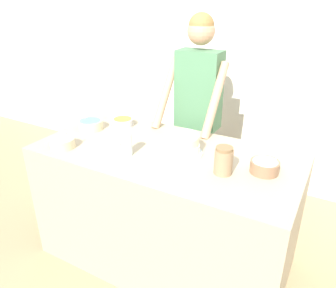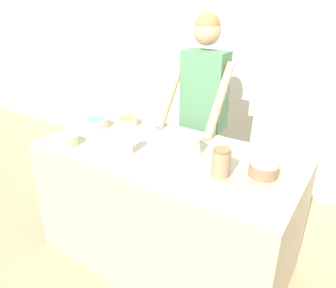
# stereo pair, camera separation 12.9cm
# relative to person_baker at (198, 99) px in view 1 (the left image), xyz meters

# --- Properties ---
(wall_back) EXTENTS (10.00, 0.05, 2.60)m
(wall_back) POSITION_rel_person_baker_xyz_m (0.07, 0.81, 0.20)
(wall_back) COLOR silver
(wall_back) RESTS_ON ground_plane
(counter) EXTENTS (1.79, 0.88, 0.92)m
(counter) POSITION_rel_person_baker_xyz_m (0.07, -0.66, -0.64)
(counter) COLOR tan
(counter) RESTS_ON ground_plane
(person_baker) EXTENTS (0.49, 0.48, 1.77)m
(person_baker) POSITION_rel_person_baker_xyz_m (0.00, 0.00, 0.00)
(person_baker) COLOR #2D2D38
(person_baker) RESTS_ON ground_plane
(cake) EXTENTS (0.28, 0.28, 0.14)m
(cake) POSITION_rel_person_baker_xyz_m (0.18, -0.64, -0.11)
(cake) COLOR silver
(cake) RESTS_ON counter
(frosting_bowl_orange) EXTENTS (0.17, 0.17, 0.06)m
(frosting_bowl_orange) POSITION_rel_person_baker_xyz_m (-0.47, -0.42, -0.14)
(frosting_bowl_orange) COLOR silver
(frosting_bowl_orange) RESTS_ON counter
(frosting_bowl_blue) EXTENTS (0.19, 0.19, 0.18)m
(frosting_bowl_blue) POSITION_rel_person_baker_xyz_m (-0.64, -0.60, -0.14)
(frosting_bowl_blue) COLOR beige
(frosting_bowl_blue) RESTS_ON counter
(frosting_bowl_pink) EXTENTS (0.17, 0.17, 0.19)m
(frosting_bowl_pink) POSITION_rel_person_baker_xyz_m (-0.58, -0.96, -0.14)
(frosting_bowl_pink) COLOR beige
(frosting_bowl_pink) RESTS_ON counter
(frosting_bowl_white) EXTENTS (0.17, 0.17, 0.14)m
(frosting_bowl_white) POSITION_rel_person_baker_xyz_m (0.72, -0.63, -0.14)
(frosting_bowl_white) COLOR #936B4C
(frosting_bowl_white) RESTS_ON counter
(drinking_glass) EXTENTS (0.07, 0.07, 0.16)m
(drinking_glass) POSITION_rel_person_baker_xyz_m (-0.13, -0.83, -0.10)
(drinking_glass) COLOR silver
(drinking_glass) RESTS_ON counter
(ceramic_plate) EXTENTS (0.24, 0.24, 0.01)m
(ceramic_plate) POSITION_rel_person_baker_xyz_m (-0.39, -0.72, -0.17)
(ceramic_plate) COLOR silver
(ceramic_plate) RESTS_ON counter
(stoneware_jar) EXTENTS (0.11, 0.11, 0.17)m
(stoneware_jar) POSITION_rel_person_baker_xyz_m (0.51, -0.76, -0.09)
(stoneware_jar) COLOR #9E7F5B
(stoneware_jar) RESTS_ON counter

